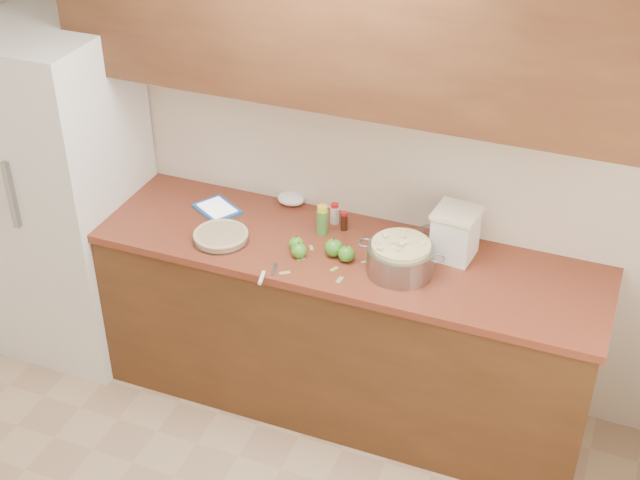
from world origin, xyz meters
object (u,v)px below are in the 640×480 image
at_px(pie, 221,236).
at_px(flour_canister, 455,233).
at_px(tablet, 217,209).
at_px(colander, 400,258).

xyz_separation_m(pie, flour_canister, (1.05, 0.28, 0.10)).
distance_m(pie, flour_canister, 1.09).
bearing_deg(pie, tablet, 121.10).
relative_size(pie, flour_canister, 1.13).
relative_size(colander, flour_canister, 1.68).
bearing_deg(flour_canister, tablet, -177.92).
bearing_deg(tablet, flour_canister, 32.89).
height_order(pie, tablet, pie).
distance_m(pie, tablet, 0.28).
bearing_deg(colander, flour_canister, 48.18).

